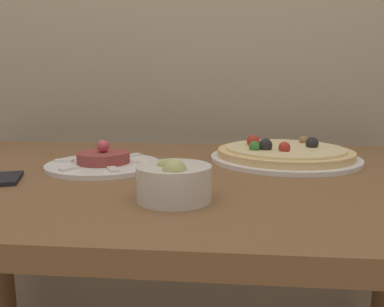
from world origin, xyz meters
The scene contains 4 objects.
dining_table centered at (0.00, 0.38, 0.65)m, with size 1.32×0.77×0.75m.
pizza_plate centered at (0.26, 0.52, 0.77)m, with size 0.35×0.35×0.06m.
tartare_plate centered at (-0.14, 0.41, 0.76)m, with size 0.25×0.25×0.06m.
small_bowl centered at (0.04, 0.18, 0.78)m, with size 0.12×0.12×0.07m.
Camera 1 is at (0.12, -0.37, 0.93)m, focal length 35.00 mm.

